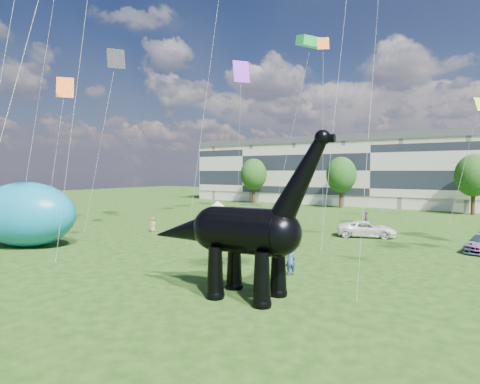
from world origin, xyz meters
The scene contains 12 objects.
ground centered at (0.00, 0.00, 0.00)m, with size 220.00×220.00×0.00m, color #16330C.
terrace_row centered at (-8.00, 62.00, 6.00)m, with size 78.00×11.00×12.00m, color beige.
tree_far_left centered at (-30.00, 53.00, 6.29)m, with size 5.20×5.20×9.44m.
tree_mid_left centered at (-12.00, 53.00, 6.29)m, with size 5.20×5.20×9.44m.
tree_mid_right centered at (8.00, 53.00, 6.29)m, with size 5.20×5.20×9.44m.
dinosaur_sculpture centered at (1.04, 2.25, 3.26)m, with size 10.59×3.12×8.63m.
car_silver centered at (-14.89, 27.35, 0.82)m, with size 1.93×4.79×1.63m, color silver.
car_grey centered at (-7.71, 18.33, 0.70)m, with size 1.48×4.24×1.40m, color slate.
car_white centered at (0.99, 24.43, 0.77)m, with size 2.56×5.54×1.54m, color white.
gazebo_left centered at (-17.66, 24.98, 1.91)m, with size 4.90×4.90×2.71m.
inflatable_teal centered at (-21.54, 3.26, 2.76)m, with size 8.82×5.51×5.51m, color #0D759C.
visitors centered at (4.25, 13.14, 0.86)m, with size 40.01×42.75×1.86m.
Camera 1 is at (12.51, -14.61, 6.43)m, focal length 30.00 mm.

